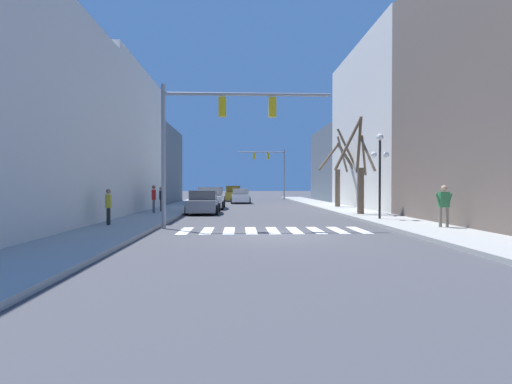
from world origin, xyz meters
The scene contains 19 objects.
ground_plane centered at (0.00, 0.00, 0.00)m, with size 240.00×240.00×0.00m, color #424247.
sidewalk_left centered at (-6.34, 0.00, 0.07)m, with size 2.90×90.00×0.15m.
sidewalk_right centered at (6.34, 0.00, 0.07)m, with size 2.90×90.00×0.15m.
building_row_left centered at (-10.78, 11.56, 4.46)m, with size 6.00×36.61×9.71m.
building_row_right centered at (10.78, 13.48, 5.92)m, with size 6.00×42.22×12.84m.
crosswalk_stripes centered at (0.00, 1.81, 0.00)m, with size 7.65×2.60×0.01m.
traffic_signal_near centered at (-2.50, 2.71, 4.53)m, with size 7.31×0.28×6.20m.
traffic_signal_far centered at (2.92, 38.71, 4.84)m, with size 6.28×0.28×6.73m.
street_lamp_right_corner centered at (5.85, 5.67, 3.24)m, with size 0.95×0.36×4.38m.
car_parked_right_mid centered at (-1.25, 27.30, 0.72)m, with size 2.02×4.51×1.54m.
car_at_intersection centered at (-2.10, 32.80, 0.84)m, with size 2.03×4.19×1.82m.
car_parked_right_near centered at (-3.66, 17.29, 0.81)m, with size 2.20×4.63×1.74m.
car_parked_right_far centered at (-3.73, 11.71, 0.72)m, with size 2.07×4.33×1.54m.
pedestrian_on_left_sidewalk centered at (-6.74, 10.59, 1.16)m, with size 0.34×0.73×1.71m.
pedestrian_waiting_at_curb centered at (-6.57, 12.11, 1.11)m, with size 0.25×0.70×1.62m.
pedestrian_near_right_corner centered at (-7.05, 2.93, 1.07)m, with size 0.24×0.67×1.56m.
pedestrian_on_right_sidewalk centered at (7.01, 1.43, 1.16)m, with size 0.74×0.25×1.71m.
street_tree_right_near centered at (5.83, 9.32, 2.82)m, with size 2.59×3.16×5.90m.
street_tree_left_far centered at (6.84, 17.50, 3.06)m, with size 3.86×2.40×6.34m.
Camera 1 is at (-1.38, -14.58, 1.86)m, focal length 28.00 mm.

